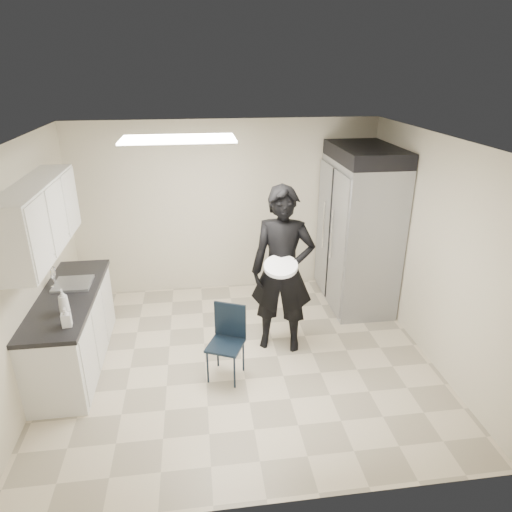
{
  "coord_description": "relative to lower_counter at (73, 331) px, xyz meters",
  "views": [
    {
      "loc": [
        -0.45,
        -4.59,
        3.3
      ],
      "look_at": [
        0.2,
        0.2,
        1.26
      ],
      "focal_mm": 32.0,
      "sensor_mm": 36.0,
      "label": 1
    }
  ],
  "objects": [
    {
      "name": "floor",
      "position": [
        1.95,
        -0.2,
        -0.43
      ],
      "size": [
        4.5,
        4.5,
        0.0
      ],
      "primitive_type": "plane",
      "color": "#C3B599",
      "rests_on": "ground"
    },
    {
      "name": "ceiling",
      "position": [
        1.95,
        -0.2,
        2.17
      ],
      "size": [
        4.5,
        4.5,
        0.0
      ],
      "primitive_type": "plane",
      "rotation": [
        3.14,
        0.0,
        0.0
      ],
      "color": "silver",
      "rests_on": "back_wall"
    },
    {
      "name": "back_wall",
      "position": [
        1.95,
        1.8,
        0.87
      ],
      "size": [
        4.5,
        0.0,
        4.5
      ],
      "primitive_type": "plane",
      "rotation": [
        1.57,
        0.0,
        0.0
      ],
      "color": "beige",
      "rests_on": "floor"
    },
    {
      "name": "left_wall",
      "position": [
        -0.3,
        -0.2,
        0.87
      ],
      "size": [
        0.0,
        4.0,
        4.0
      ],
      "primitive_type": "plane",
      "rotation": [
        1.57,
        0.0,
        1.57
      ],
      "color": "beige",
      "rests_on": "floor"
    },
    {
      "name": "right_wall",
      "position": [
        4.2,
        -0.2,
        0.87
      ],
      "size": [
        0.0,
        4.0,
        4.0
      ],
      "primitive_type": "plane",
      "rotation": [
        1.57,
        0.0,
        -1.57
      ],
      "color": "beige",
      "rests_on": "floor"
    },
    {
      "name": "ceiling_panel",
      "position": [
        1.35,
        0.2,
        2.14
      ],
      "size": [
        1.2,
        0.6,
        0.02
      ],
      "primitive_type": "cube",
      "color": "white",
      "rests_on": "ceiling"
    },
    {
      "name": "lower_counter",
      "position": [
        0.0,
        0.0,
        0.0
      ],
      "size": [
        0.6,
        1.9,
        0.86
      ],
      "primitive_type": "cube",
      "color": "silver",
      "rests_on": "floor"
    },
    {
      "name": "countertop",
      "position": [
        0.0,
        0.0,
        0.46
      ],
      "size": [
        0.64,
        1.95,
        0.05
      ],
      "primitive_type": "cube",
      "color": "black",
      "rests_on": "lower_counter"
    },
    {
      "name": "sink",
      "position": [
        0.02,
        0.25,
        0.44
      ],
      "size": [
        0.42,
        0.4,
        0.14
      ],
      "primitive_type": "cube",
      "color": "gray",
      "rests_on": "countertop"
    },
    {
      "name": "faucet",
      "position": [
        -0.18,
        0.25,
        0.59
      ],
      "size": [
        0.02,
        0.02,
        0.24
      ],
      "primitive_type": "cylinder",
      "color": "silver",
      "rests_on": "countertop"
    },
    {
      "name": "upper_cabinets",
      "position": [
        -0.13,
        0.0,
        1.4
      ],
      "size": [
        0.35,
        1.8,
        0.75
      ],
      "primitive_type": "cube",
      "color": "silver",
      "rests_on": "left_wall"
    },
    {
      "name": "towel_dispenser",
      "position": [
        -0.19,
        1.15,
        1.19
      ],
      "size": [
        0.22,
        0.3,
        0.35
      ],
      "primitive_type": "cube",
      "color": "black",
      "rests_on": "left_wall"
    },
    {
      "name": "notice_sticker_left",
      "position": [
        -0.29,
        -0.1,
        0.79
      ],
      "size": [
        0.0,
        0.12,
        0.07
      ],
      "primitive_type": "cube",
      "color": "yellow",
      "rests_on": "left_wall"
    },
    {
      "name": "notice_sticker_right",
      "position": [
        -0.29,
        0.1,
        0.75
      ],
      "size": [
        0.0,
        0.12,
        0.07
      ],
      "primitive_type": "cube",
      "color": "yellow",
      "rests_on": "left_wall"
    },
    {
      "name": "commercial_fridge",
      "position": [
        3.78,
        1.07,
        0.62
      ],
      "size": [
        0.8,
        1.35,
        2.1
      ],
      "primitive_type": "cube",
      "color": "gray",
      "rests_on": "floor"
    },
    {
      "name": "fridge_compressor",
      "position": [
        3.78,
        1.07,
        1.77
      ],
      "size": [
        0.8,
        1.35,
        0.2
      ],
      "primitive_type": "cube",
      "color": "black",
      "rests_on": "commercial_fridge"
    },
    {
      "name": "folding_chair",
      "position": [
        1.74,
        -0.51,
        -0.01
      ],
      "size": [
        0.49,
        0.49,
        0.83
      ],
      "primitive_type": "cube",
      "rotation": [
        0.0,
        0.0,
        -0.42
      ],
      "color": "black",
      "rests_on": "floor"
    },
    {
      "name": "man_tuxedo",
      "position": [
        2.48,
        0.05,
        0.6
      ],
      "size": [
        0.86,
        0.69,
        2.06
      ],
      "primitive_type": "imported",
      "rotation": [
        0.0,
        0.0,
        -0.28
      ],
      "color": "black",
      "rests_on": "floor"
    },
    {
      "name": "bucket_lid",
      "position": [
        2.41,
        -0.2,
        0.77
      ],
      "size": [
        0.47,
        0.47,
        0.05
      ],
      "primitive_type": "cylinder",
      "rotation": [
        0.0,
        0.0,
        -0.28
      ],
      "color": "silver",
      "rests_on": "man_tuxedo"
    },
    {
      "name": "soap_bottle_a",
      "position": [
        0.09,
        -0.42,
        0.62
      ],
      "size": [
        0.13,
        0.13,
        0.28
      ],
      "primitive_type": "imported",
      "rotation": [
        0.0,
        0.0,
        0.28
      ],
      "color": "white",
      "rests_on": "countertop"
    },
    {
      "name": "soap_bottle_b",
      "position": [
        0.18,
        -0.69,
        0.58
      ],
      "size": [
        0.1,
        0.11,
        0.2
      ],
      "primitive_type": "imported",
      "rotation": [
        0.0,
        0.0,
        0.15
      ],
      "color": "#B2B0BD",
      "rests_on": "countertop"
    }
  ]
}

